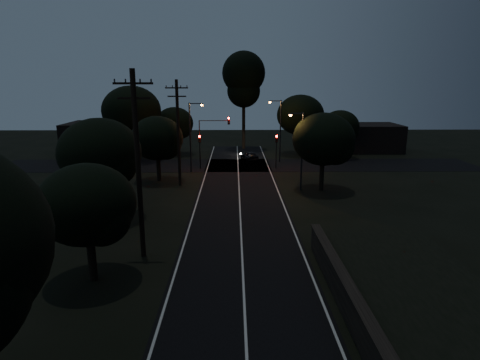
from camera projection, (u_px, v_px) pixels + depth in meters
name	position (u px, v px, depth m)	size (l,w,h in m)	color
road_surface	(239.00, 187.00, 40.11)	(60.00, 70.00, 0.03)	black
utility_pole_mid	(138.00, 163.00, 23.01)	(2.20, 0.30, 11.00)	black
utility_pole_far	(178.00, 132.00, 39.58)	(2.20, 0.30, 10.50)	black
tree_left_b	(90.00, 207.00, 20.37)	(4.97, 4.97, 6.31)	black
tree_left_c	(102.00, 155.00, 29.81)	(6.11, 6.11, 7.72)	black
tree_left_d	(159.00, 139.00, 41.63)	(5.40, 5.40, 6.85)	black
tree_far_nw	(176.00, 124.00, 57.17)	(5.36, 5.36, 6.79)	black
tree_far_w	(133.00, 112.00, 52.70)	(7.69, 7.69, 9.80)	black
tree_far_ne	(302.00, 116.00, 57.12)	(6.73, 6.73, 8.51)	black
tree_far_e	(341.00, 127.00, 54.62)	(5.15, 5.15, 6.53)	black
tree_right_a	(326.00, 141.00, 37.86)	(5.89, 5.89, 7.49)	black
tall_pine	(244.00, 79.00, 60.76)	(6.52, 6.52, 14.81)	black
building_left	(103.00, 137.00, 59.59)	(10.00, 8.00, 4.40)	black
building_right	(368.00, 137.00, 61.15)	(9.00, 7.00, 4.00)	black
signal_left	(200.00, 146.00, 47.98)	(0.28, 0.35, 4.10)	black
signal_right	(276.00, 145.00, 48.11)	(0.28, 0.35, 4.10)	black
signal_mast	(214.00, 133.00, 47.65)	(3.70, 0.35, 6.25)	black
streetlight_a	(192.00, 133.00, 45.61)	(1.66, 0.26, 8.00)	black
streetlight_b	(279.00, 127.00, 51.58)	(1.66, 0.26, 8.00)	black
streetlight_c	(300.00, 146.00, 38.07)	(1.46, 0.26, 7.50)	black
car	(249.00, 156.00, 53.80)	(1.45, 3.61, 1.23)	black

